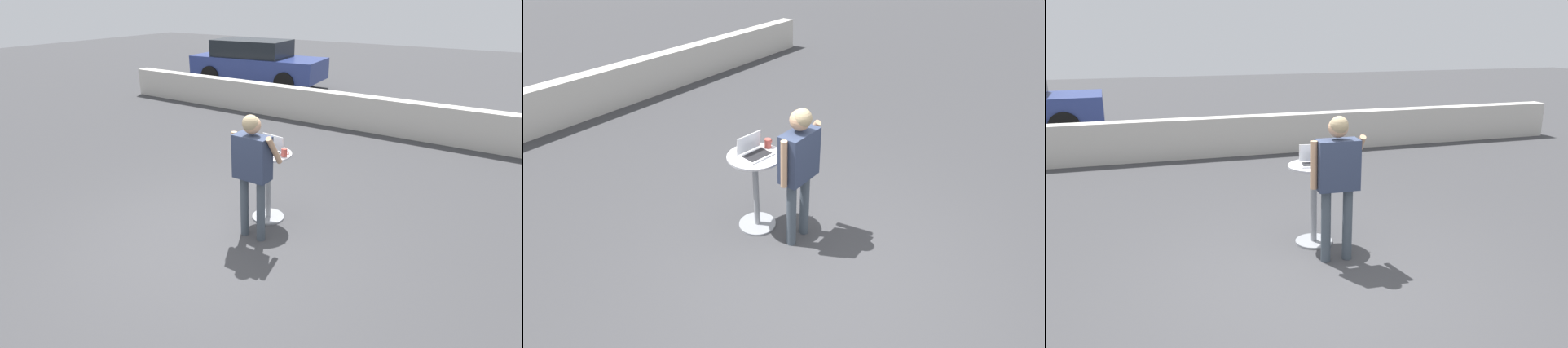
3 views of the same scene
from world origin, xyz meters
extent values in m
plane|color=#3D3D3F|center=(0.00, 0.00, 0.00)|extent=(50.00, 50.00, 0.00)
cube|color=beige|center=(0.00, 5.84, 0.40)|extent=(15.07, 0.35, 0.80)
cylinder|color=gray|center=(0.23, 1.02, 0.01)|extent=(0.46, 0.46, 0.03)
cylinder|color=gray|center=(0.23, 1.02, 0.49)|extent=(0.07, 0.07, 0.94)
cylinder|color=#B7B7BC|center=(0.23, 1.02, 0.98)|extent=(0.63, 0.63, 0.02)
cube|color=silver|center=(0.23, 0.98, 1.00)|extent=(0.37, 0.28, 0.02)
cube|color=black|center=(0.23, 0.98, 1.01)|extent=(0.33, 0.23, 0.00)
cube|color=silver|center=(0.25, 1.11, 1.11)|extent=(0.35, 0.09, 0.21)
cube|color=white|center=(0.25, 1.10, 1.11)|extent=(0.32, 0.08, 0.19)
cylinder|color=#C14C42|center=(0.47, 1.02, 1.04)|extent=(0.08, 0.08, 0.11)
torus|color=#C14C42|center=(0.52, 1.02, 1.04)|extent=(0.05, 0.01, 0.05)
cylinder|color=#424C56|center=(0.20, 0.48, 0.42)|extent=(0.11, 0.11, 0.84)
cylinder|color=#424C56|center=(0.45, 0.47, 0.42)|extent=(0.11, 0.11, 0.84)
cube|color=#2D3851|center=(0.33, 0.48, 1.12)|extent=(0.46, 0.24, 0.55)
sphere|color=tan|center=(0.33, 0.48, 1.53)|extent=(0.22, 0.22, 0.22)
sphere|color=#9E8966|center=(0.33, 0.45, 1.55)|extent=(0.20, 0.20, 0.20)
cylinder|color=tan|center=(0.06, 0.48, 1.13)|extent=(0.07, 0.07, 0.53)
cylinder|color=tan|center=(0.59, 0.55, 1.24)|extent=(0.08, 0.32, 0.41)
cylinder|color=black|center=(-3.74, 9.91, 0.35)|extent=(0.73, 0.28, 0.71)
cylinder|color=black|center=(-3.59, 8.19, 0.35)|extent=(0.73, 0.28, 0.71)
camera|label=1|loc=(2.90, -3.33, 2.90)|focal=28.00mm
camera|label=2|loc=(-2.79, -1.62, 3.20)|focal=28.00mm
camera|label=3|loc=(-1.49, -4.51, 2.52)|focal=35.00mm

